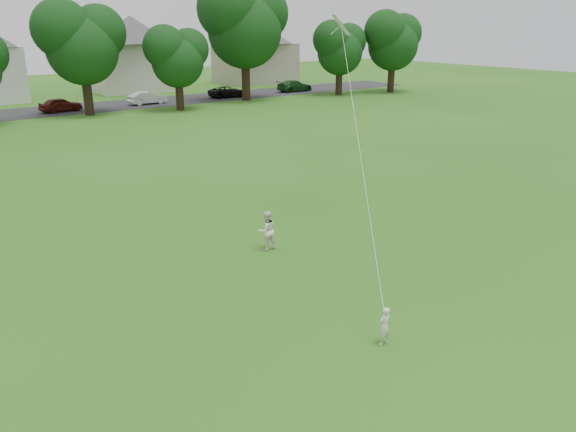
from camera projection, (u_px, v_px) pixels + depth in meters
ground at (319, 326)px, 14.21m from camera, size 160.00×160.00×0.00m
toddler at (384, 326)px, 13.27m from camera, size 0.37×0.25×0.98m
older_boy at (267, 230)px, 18.80m from camera, size 0.70×0.57×1.37m
kite at (358, 139)px, 16.95m from camera, size 3.40×4.79×12.09m
tree_row at (19, 35)px, 40.87m from camera, size 79.96×10.34×11.61m
parked_cars at (13, 108)px, 45.90m from camera, size 62.92×2.67×1.28m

